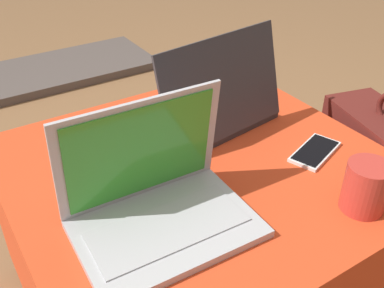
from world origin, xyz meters
TOP-DOWN VIEW (x-y plane):
  - ottoman at (0.00, 0.00)m, footprint 0.84×0.79m
  - laptop_near at (-0.17, -0.11)m, footprint 0.34×0.24m
  - laptop_far at (0.11, 0.14)m, footprint 0.39×0.29m
  - cell_phone at (0.26, -0.11)m, footprint 0.16×0.11m
  - backpack at (0.53, -0.11)m, footprint 0.27×0.38m
  - coffee_mug at (0.20, -0.30)m, footprint 0.13×0.09m
  - fireplace_hearth at (0.00, 1.73)m, footprint 1.40×0.50m

SIDE VIEW (x-z plane):
  - fireplace_hearth at x=0.00m, z-range 0.00..0.04m
  - backpack at x=0.53m, z-range -0.05..0.51m
  - ottoman at x=0.00m, z-range 0.00..0.47m
  - cell_phone at x=0.26m, z-range 0.47..0.47m
  - laptop_near at x=-0.17m, z-range 0.40..0.64m
  - coffee_mug at x=0.20m, z-range 0.47..0.57m
  - laptop_far at x=0.11m, z-range 0.39..0.64m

